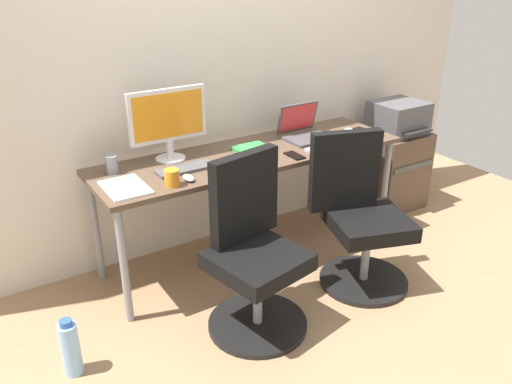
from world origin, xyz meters
The scene contains 20 objects.
ground_plane centered at (0.00, 0.00, 0.00)m, with size 5.28×5.28×0.00m, color #9E7A56.
back_wall centered at (0.00, 0.38, 1.30)m, with size 4.40×0.04×2.60m, color silver.
desk centered at (0.00, 0.00, 0.66)m, with size 2.01×0.60×0.72m.
office_chair_left centered at (-0.38, -0.61, 0.42)m, with size 0.54×0.54×0.94m.
office_chair_right centered at (0.37, -0.62, 0.42)m, with size 0.56×0.56×0.94m.
side_cabinet centered at (1.35, 0.05, 0.30)m, with size 0.46×0.42×0.61m.
printer centered at (1.35, 0.05, 0.73)m, with size 0.38×0.40×0.24m.
water_bottle_on_floor centered at (-1.33, -0.49, 0.15)m, with size 0.09×0.09×0.31m.
desktop_monitor centered at (-0.48, 0.16, 0.97)m, with size 0.48×0.18×0.43m.
open_laptop centered at (0.46, 0.06, 0.78)m, with size 0.31×0.27×0.22m.
keyboard_by_monitor centered at (-0.48, -0.05, 0.73)m, with size 0.34×0.12×0.02m, color #515156.
keyboard_by_laptop centered at (0.46, -0.22, 0.73)m, with size 0.34×0.12×0.02m, color #B7B7B7.
mouse_by_monitor centered at (-0.53, -0.20, 0.74)m, with size 0.06×0.10×0.03m, color #B7B7B7.
mouse_by_laptop centered at (0.79, -0.03, 0.74)m, with size 0.06×0.10×0.03m, color #B7B7B7.
coffee_mug centered at (-0.63, -0.21, 0.77)m, with size 0.08×0.08×0.09m, color orange.
pen_cup centered at (-0.85, 0.13, 0.78)m, with size 0.07×0.07×0.10m, color slate.
phone_near_monitor centered at (0.89, -0.05, 0.73)m, with size 0.07×0.14×0.01m, color black.
phone_near_laptop centered at (0.18, -0.20, 0.73)m, with size 0.07×0.14×0.01m, color black.
notebook centered at (0.01, 0.03, 0.74)m, with size 0.21×0.15×0.03m, color green.
paper_pile centered at (-0.86, -0.11, 0.73)m, with size 0.21×0.30×0.01m, color white.
Camera 1 is at (-1.63, -2.60, 1.84)m, focal length 36.51 mm.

